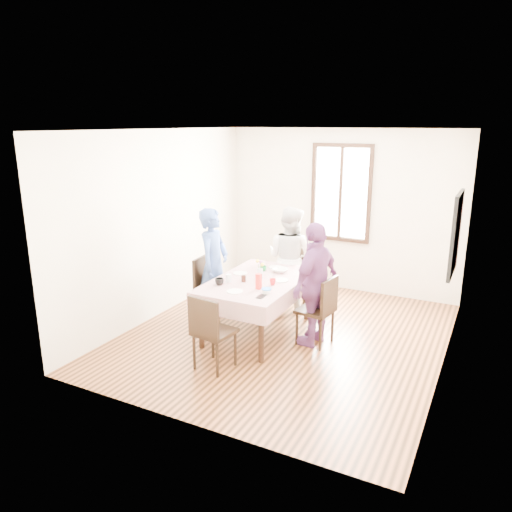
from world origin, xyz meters
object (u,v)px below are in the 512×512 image
chair_left (213,289)px  person_right (315,284)px  chair_far (290,278)px  dining_table (258,307)px  chair_right (315,310)px  person_left (213,265)px  person_far (290,258)px  chair_near (214,331)px

chair_left → person_right: (1.59, -0.10, 0.35)m
chair_far → person_right: (0.79, -1.06, 0.35)m
dining_table → chair_left: (-0.81, 0.15, 0.08)m
dining_table → chair_right: bearing=3.6°
chair_right → person_left: bearing=93.8°
person_left → person_far: (0.79, 0.94, -0.03)m
chair_far → chair_right: bearing=127.2°
dining_table → chair_right: (0.81, 0.05, 0.08)m
chair_near → chair_far: bearing=97.1°
dining_table → chair_far: 1.11m
chair_right → person_right: (-0.02, -0.00, 0.35)m
chair_far → person_far: (-0.00, -0.02, 0.34)m
chair_near → person_left: size_ratio=0.56×
person_far → chair_right: bearing=138.3°
person_left → chair_right: bearing=-99.3°
dining_table → person_right: size_ratio=1.00×
dining_table → person_left: 0.92m
chair_right → person_right: person_right is taller
chair_right → person_left: (-1.59, 0.10, 0.36)m
person_right → dining_table: bearing=-75.0°
chair_right → person_right: size_ratio=0.57×
person_far → person_left: bearing=60.3°
chair_left → chair_far: (0.81, 0.96, 0.00)m
chair_left → person_right: bearing=81.9°
chair_right → person_far: person_far is taller
dining_table → chair_left: chair_left is taller
person_left → person_right: person_left is taller
chair_far → dining_table: bearing=89.8°
dining_table → chair_left: size_ratio=1.77×
chair_far → person_left: (-0.79, -0.96, 0.36)m
chair_right → person_left: 1.64m
chair_near → person_right: person_right is taller
person_left → person_far: size_ratio=1.04×
person_far → person_right: 1.30m
person_far → person_right: (0.79, -1.04, 0.01)m
person_far → person_right: bearing=137.5°
chair_right → chair_left: bearing=93.8°
person_left → dining_table: bearing=-106.6°
person_left → person_right: bearing=-99.4°
chair_near → person_far: person_far is taller
dining_table → person_left: person_left is taller
chair_left → person_far: person_far is taller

